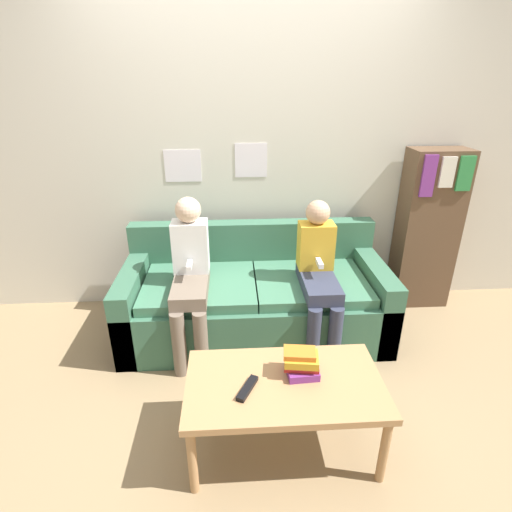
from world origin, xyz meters
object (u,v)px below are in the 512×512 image
(tv_remote, at_px, (247,388))
(coffee_table, at_px, (284,389))
(bookshelf, at_px, (427,230))
(couch, at_px, (255,298))
(person_right, at_px, (318,271))
(person_left, at_px, (190,272))

(tv_remote, bearing_deg, coffee_table, 41.85)
(tv_remote, distance_m, bookshelf, 2.12)
(coffee_table, distance_m, tv_remote, 0.20)
(couch, bearing_deg, person_right, -25.38)
(couch, bearing_deg, person_left, -156.40)
(coffee_table, height_order, tv_remote, tv_remote)
(coffee_table, distance_m, bookshelf, 1.97)
(person_right, relative_size, tv_remote, 6.10)
(coffee_table, relative_size, person_left, 0.90)
(person_left, distance_m, bookshelf, 1.93)
(couch, xyz_separation_m, person_left, (-0.44, -0.19, 0.33))
(couch, xyz_separation_m, tv_remote, (-0.10, -1.13, 0.17))
(person_right, height_order, bookshelf, bookshelf)
(coffee_table, xyz_separation_m, tv_remote, (-0.18, -0.05, 0.06))
(person_left, height_order, bookshelf, bookshelf)
(coffee_table, bearing_deg, bookshelf, 46.76)
(tv_remote, bearing_deg, person_left, 137.48)
(couch, height_order, coffee_table, couch)
(person_left, height_order, person_right, person_left)
(coffee_table, height_order, person_right, person_right)
(person_left, xyz_separation_m, bookshelf, (1.86, 0.53, 0.06))
(couch, bearing_deg, bookshelf, 13.50)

